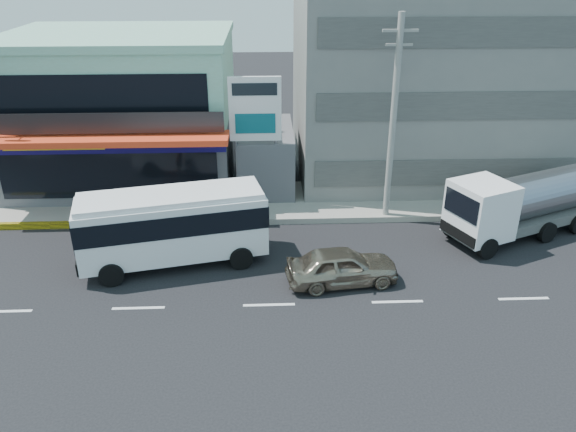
% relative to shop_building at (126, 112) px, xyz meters
% --- Properties ---
extents(ground, '(120.00, 120.00, 0.00)m').
position_rel_shop_building_xyz_m(ground, '(8.00, -13.95, -4.00)').
color(ground, black).
rests_on(ground, ground).
extents(sidewalk, '(70.00, 5.00, 0.30)m').
position_rel_shop_building_xyz_m(sidewalk, '(13.00, -4.45, -3.85)').
color(sidewalk, gray).
rests_on(sidewalk, ground).
extents(shop_building, '(12.40, 11.70, 8.00)m').
position_rel_shop_building_xyz_m(shop_building, '(0.00, 0.00, 0.00)').
color(shop_building, '#4D4D52').
rests_on(shop_building, ground).
extents(concrete_building, '(16.00, 12.00, 14.00)m').
position_rel_shop_building_xyz_m(concrete_building, '(18.00, 1.05, 3.00)').
color(concrete_building, slate).
rests_on(concrete_building, ground).
extents(gap_structure, '(3.00, 6.00, 3.50)m').
position_rel_shop_building_xyz_m(gap_structure, '(8.00, -1.95, -2.25)').
color(gap_structure, '#4D4D52').
rests_on(gap_structure, ground).
extents(satellite_dish, '(1.50, 1.50, 0.15)m').
position_rel_shop_building_xyz_m(satellite_dish, '(8.00, -2.95, -0.42)').
color(satellite_dish, slate).
rests_on(satellite_dish, gap_structure).
extents(billboard, '(2.60, 0.18, 6.90)m').
position_rel_shop_building_xyz_m(billboard, '(7.50, -4.75, 0.93)').
color(billboard, gray).
rests_on(billboard, ground).
extents(utility_pole_near, '(1.60, 0.30, 10.00)m').
position_rel_shop_building_xyz_m(utility_pole_near, '(14.00, -6.55, 1.15)').
color(utility_pole_near, '#999993').
rests_on(utility_pole_near, ground).
extents(minibus, '(8.19, 4.12, 3.28)m').
position_rel_shop_building_xyz_m(minibus, '(3.98, -10.50, -2.04)').
color(minibus, white).
rests_on(minibus, ground).
extents(sedan, '(4.73, 2.39, 1.55)m').
position_rel_shop_building_xyz_m(sedan, '(11.00, -12.45, -3.22)').
color(sedan, gray).
rests_on(sedan, ground).
extents(tanker_truck, '(8.12, 5.18, 3.10)m').
position_rel_shop_building_xyz_m(tanker_truck, '(19.83, -8.56, -2.33)').
color(tanker_truck, white).
rests_on(tanker_truck, ground).
extents(motorcycle_rider, '(1.99, 0.90, 2.46)m').
position_rel_shop_building_xyz_m(motorcycle_rider, '(2.96, -9.05, -3.18)').
color(motorcycle_rider, '#5E190D').
rests_on(motorcycle_rider, ground).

